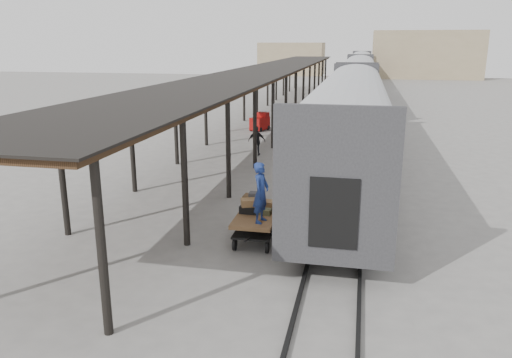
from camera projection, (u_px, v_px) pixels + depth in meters
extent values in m
plane|color=slate|center=(244.00, 226.00, 17.10)|extent=(160.00, 160.00, 0.00)
cube|color=silver|center=(350.00, 119.00, 23.31)|extent=(3.00, 24.00, 2.90)
cube|color=#28282B|center=(335.00, 191.00, 12.09)|extent=(3.04, 0.22, 3.50)
cube|color=black|center=(318.00, 99.00, 23.38)|extent=(0.04, 22.08, 0.65)
cube|color=black|center=(348.00, 155.00, 23.76)|extent=(2.55, 23.04, 0.50)
cube|color=silver|center=(358.00, 80.00, 47.83)|extent=(3.00, 24.00, 2.90)
cube|color=#28282B|center=(356.00, 91.00, 36.61)|extent=(3.04, 0.22, 3.50)
cube|color=black|center=(342.00, 70.00, 47.90)|extent=(0.04, 22.08, 0.65)
cube|color=black|center=(357.00, 97.00, 48.28)|extent=(2.55, 23.04, 0.50)
cube|color=silver|center=(361.00, 67.00, 72.35)|extent=(3.00, 24.00, 2.90)
cube|color=#28282B|center=(360.00, 71.00, 61.13)|extent=(3.04, 0.22, 3.50)
cube|color=black|center=(350.00, 60.00, 72.42)|extent=(0.04, 22.08, 0.65)
cube|color=black|center=(360.00, 79.00, 72.80)|extent=(2.55, 23.04, 0.50)
cube|color=black|center=(301.00, 171.00, 15.67)|extent=(0.50, 1.70, 2.00)
imported|color=white|center=(300.00, 176.00, 15.70)|extent=(0.72, 0.89, 1.72)
cube|color=brown|center=(287.00, 195.00, 15.80)|extent=(0.57, 0.25, 0.42)
cube|color=#422B19|center=(272.00, 69.00, 39.35)|extent=(4.60, 64.00, 0.18)
cube|color=black|center=(272.00, 68.00, 39.32)|extent=(4.90, 64.30, 0.06)
cylinder|color=black|center=(247.00, 94.00, 40.30)|extent=(0.20, 0.20, 4.00)
cylinder|color=black|center=(297.00, 72.00, 69.53)|extent=(0.20, 0.20, 4.00)
cylinder|color=black|center=(101.00, 248.00, 10.24)|extent=(0.20, 0.20, 4.00)
cylinder|color=black|center=(297.00, 95.00, 39.47)|extent=(0.20, 0.20, 4.00)
cylinder|color=black|center=(326.00, 73.00, 68.71)|extent=(0.20, 0.20, 4.00)
cube|color=black|center=(349.00, 106.00, 48.65)|extent=(0.10, 150.00, 0.12)
cube|color=black|center=(364.00, 106.00, 48.36)|extent=(0.10, 150.00, 0.12)
cube|color=tan|center=(425.00, 54.00, 86.79)|extent=(18.00, 10.00, 8.00)
cube|color=tan|center=(292.00, 59.00, 95.64)|extent=(12.00, 8.00, 6.00)
cube|color=brown|center=(257.00, 216.00, 15.67)|extent=(1.27, 2.41, 0.12)
cube|color=black|center=(257.00, 226.00, 15.76)|extent=(1.17, 2.31, 0.06)
cylinder|color=black|center=(235.00, 244.00, 15.02)|extent=(0.08, 0.40, 0.40)
cylinder|color=black|center=(267.00, 247.00, 14.83)|extent=(0.08, 0.40, 0.40)
cylinder|color=black|center=(248.00, 222.00, 16.82)|extent=(0.08, 0.40, 0.40)
cylinder|color=black|center=(278.00, 225.00, 16.63)|extent=(0.08, 0.40, 0.40)
cube|color=#3A3A3D|center=(254.00, 205.00, 16.18)|extent=(0.71, 0.52, 0.23)
cube|color=brown|center=(271.00, 204.00, 16.25)|extent=(0.63, 0.46, 0.22)
cube|color=black|center=(250.00, 209.00, 15.75)|extent=(0.62, 0.46, 0.24)
cube|color=#424428|center=(264.00, 211.00, 15.64)|extent=(0.48, 0.36, 0.17)
cube|color=#533A21|center=(253.00, 198.00, 16.12)|extent=(0.63, 0.47, 0.22)
cube|color=brown|center=(250.00, 202.00, 15.67)|extent=(0.65, 0.56, 0.22)
cube|color=#3A3A3D|center=(256.00, 195.00, 15.99)|extent=(0.43, 0.31, 0.15)
cube|color=maroon|center=(260.00, 123.00, 35.32)|extent=(1.31, 1.64, 0.86)
cube|color=maroon|center=(263.00, 115.00, 35.47)|extent=(0.96, 0.82, 0.33)
cylinder|color=black|center=(251.00, 129.00, 35.18)|extent=(0.23, 0.36, 0.34)
cylinder|color=black|center=(260.00, 130.00, 34.79)|extent=(0.23, 0.36, 0.34)
cylinder|color=black|center=(259.00, 127.00, 36.03)|extent=(0.23, 0.36, 0.34)
cylinder|color=black|center=(268.00, 128.00, 35.63)|extent=(0.23, 0.36, 0.34)
imported|color=navy|center=(261.00, 193.00, 14.74)|extent=(0.56, 0.74, 1.83)
imported|color=black|center=(257.00, 141.00, 27.51)|extent=(0.97, 0.43, 1.62)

